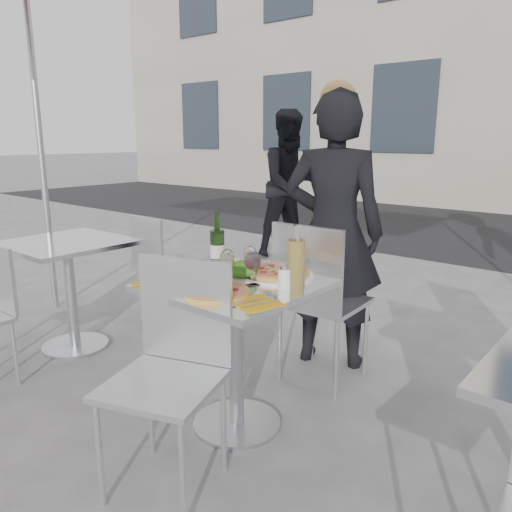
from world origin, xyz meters
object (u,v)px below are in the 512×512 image
Objects in this scene: pizza_near at (215,292)px; sugar_shaker at (285,277)px; salad_plate at (242,271)px; carafe at (296,262)px; side_chair_lfar at (159,261)px; main_table at (236,325)px; napkin_left at (155,284)px; wineglass_white_a at (227,259)px; side_table_left at (69,272)px; wineglass_red_a at (252,262)px; pizza_far at (278,273)px; pedestrian_a at (292,184)px; chair_near at (174,354)px; wine_bottle at (217,247)px; wineglass_red_b at (254,262)px; woman_diner at (333,233)px; napkin_right at (256,303)px; chair_far at (316,291)px; wineglass_white_b at (250,255)px.

pizza_near is 0.32m from sugar_shaker.
salad_plate is 0.25m from sugar_shaker.
side_chair_lfar is at bearing 161.20° from carafe.
napkin_left is at bearing -133.52° from main_table.
pizza_near is 0.23m from wineglass_white_a.
side_table_left is 4.76× the size of wineglass_red_a.
pedestrian_a is at bearing 124.86° from pizza_far.
wineglass_white_a is at bearing 82.55° from chair_near.
wineglass_red_b is at bearing -17.86° from wine_bottle.
woman_diner is at bearing -114.54° from pedestrian_a.
salad_plate is 1.40× the size of wineglass_white_a.
wineglass_white_a and wineglass_red_a have the same top height.
main_table is 0.44m from carafe.
pedestrian_a reaches higher than pizza_far.
pedestrian_a is at bearing 123.29° from wineglass_red_b.
sugar_shaker reaches higher than side_chair_lfar.
main_table is 2.15× the size of pizza_far.
side_table_left is 2.15× the size of pizza_far.
chair_near is 3.09× the size of pizza_near.
wine_bottle is (-0.23, 0.07, 0.08)m from salad_plate.
wine_bottle is (-0.25, 0.14, 0.32)m from main_table.
wineglass_red_a is 0.46m from napkin_left.
pedestrian_a reaches higher than wineglass_red_b.
side_table_left is at bearing -177.42° from sugar_shaker.
pedestrian_a is 16.22× the size of sugar_shaker.
chair_near is 5.90× the size of wineglass_white_a.
wineglass_white_a is (-0.13, -0.22, 0.09)m from pizza_far.
carafe is at bearing 55.47° from pizza_near.
wineglass_red_b is 0.70× the size of napkin_right.
main_table is 3.41× the size of napkin_left.
wineglass_red_b is (0.04, -0.59, 0.29)m from chair_far.
wineglass_white_b and wineglass_red_a have the same top height.
woman_diner is at bearing -165.93° from side_chair_lfar.
side_chair_lfar is at bearing 159.70° from sugar_shaker.
side_chair_lfar is 2.60m from pedestrian_a.
wine_bottle is at bearing 173.72° from wineglass_white_b.
wine_bottle reaches higher than main_table.
woman_diner is at bearing 107.83° from sugar_shaker.
wine_bottle is at bearing 163.80° from salad_plate.
wineglass_white_b is 0.70× the size of napkin_right.
wineglass_red_a reaches higher than side_table_left.
woman_diner is 5.82× the size of carafe.
side_table_left is at bearing 173.06° from pizza_near.
woman_diner is 0.92m from sugar_shaker.
wineglass_red_a is at bearing 54.87° from napkin_left.
wine_bottle reaches higher than side_table_left.
side_chair_lfar is at bearing 153.08° from wineglass_white_a.
pizza_far reaches higher than napkin_left.
wineglass_red_a is (2.07, -3.18, -0.01)m from pedestrian_a.
carafe is at bearing 28.64° from wineglass_red_a.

